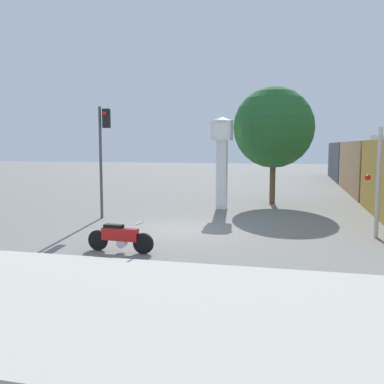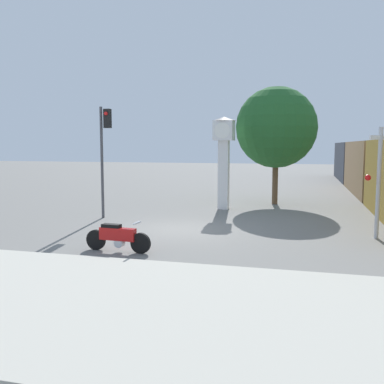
# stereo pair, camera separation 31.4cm
# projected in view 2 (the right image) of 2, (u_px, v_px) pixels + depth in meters

# --- Properties ---
(ground_plane) EXTENTS (120.00, 120.00, 0.00)m
(ground_plane) POSITION_uv_depth(u_px,v_px,m) (179.00, 230.00, 15.99)
(ground_plane) COLOR slate
(sidewalk_strip) EXTENTS (36.00, 6.00, 0.10)m
(sidewalk_strip) POSITION_uv_depth(u_px,v_px,m) (73.00, 299.00, 8.61)
(sidewalk_strip) COLOR #BCB7A8
(sidewalk_strip) RESTS_ON ground_plane
(motorcycle) EXTENTS (2.09, 0.45, 0.92)m
(motorcycle) POSITION_uv_depth(u_px,v_px,m) (118.00, 237.00, 12.62)
(motorcycle) COLOR black
(motorcycle) RESTS_ON ground_plane
(clock_tower) EXTENTS (1.14, 1.14, 4.53)m
(clock_tower) POSITION_uv_depth(u_px,v_px,m) (224.00, 148.00, 20.93)
(clock_tower) COLOR white
(clock_tower) RESTS_ON ground_plane
(freight_train) EXTENTS (2.80, 33.79, 3.40)m
(freight_train) POSITION_uv_depth(u_px,v_px,m) (375.00, 167.00, 28.04)
(freight_train) COLOR olive
(freight_train) RESTS_ON ground_plane
(traffic_light) EXTENTS (0.50, 0.35, 4.77)m
(traffic_light) POSITION_uv_depth(u_px,v_px,m) (104.00, 143.00, 18.25)
(traffic_light) COLOR #47474C
(traffic_light) RESTS_ON ground_plane
(railroad_crossing_signal) EXTENTS (0.90, 0.82, 3.74)m
(railroad_crossing_signal) POSITION_uv_depth(u_px,v_px,m) (379.00, 178.00, 14.27)
(railroad_crossing_signal) COLOR #B7B7BC
(railroad_crossing_signal) RESTS_ON ground_plane
(street_tree) EXTENTS (4.28, 4.28, 6.22)m
(street_tree) POSITION_uv_depth(u_px,v_px,m) (276.00, 128.00, 22.57)
(street_tree) COLOR brown
(street_tree) RESTS_ON ground_plane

